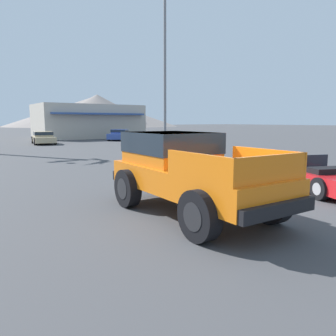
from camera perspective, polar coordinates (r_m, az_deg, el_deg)
The scene contains 8 objects.
ground_plane at distance 8.04m, azimuth 5.03°, elevation -7.20°, with size 320.00×320.00×0.00m, color #424244.
orange_pickup_truck at distance 7.70m, azimuth 2.86°, elevation 0.21°, with size 2.34×4.94×1.86m.
red_convertible_car at distance 11.32m, azimuth 24.38°, elevation -1.33°, with size 3.26×4.65×1.03m.
parked_car_tan at distance 32.97m, azimuth -20.88°, elevation 4.98°, with size 2.40×4.60×1.17m.
parked_car_blue at distance 37.21m, azimuth -8.41°, elevation 5.75°, with size 4.06×4.24×1.22m.
street_lamp_post at distance 17.21m, azimuth -0.55°, elevation 18.50°, with size 0.90×0.24×8.83m.
storefront_building at distance 43.28m, azimuth -13.57°, elevation 7.87°, with size 12.74×7.48×4.15m.
distant_mountain_range at distance 128.76m, azimuth -26.70°, elevation 9.50°, with size 134.32×70.98×18.88m.
Camera 1 is at (-5.00, -5.93, 2.13)m, focal length 35.00 mm.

